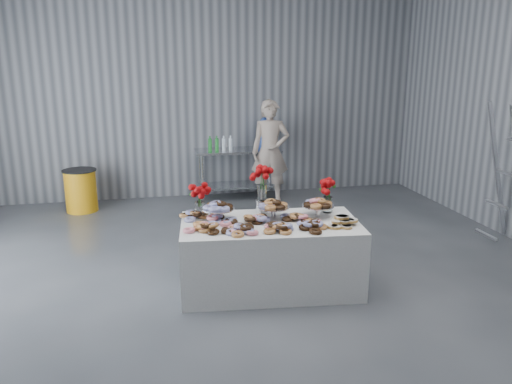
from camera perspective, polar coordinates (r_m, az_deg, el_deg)
ground at (r=5.20m, az=-0.72°, el=-13.05°), size 9.00×9.00×0.00m
room_walls at (r=4.62m, az=-4.49°, el=17.39°), size 8.04×9.04×4.02m
display_table at (r=5.48m, az=1.61°, el=-7.21°), size 1.99×1.19×0.75m
prep_table at (r=8.92m, az=-2.11°, el=3.12°), size 1.50×0.60×0.90m
donut_mounds at (r=5.29m, az=1.77°, el=-3.19°), size 1.88×0.99×0.09m
cake_stand_left at (r=5.40m, az=-4.35°, el=-1.76°), size 0.36×0.36×0.17m
cake_stand_mid at (r=5.45m, az=1.96°, el=-1.58°), size 0.36×0.36×0.17m
cake_stand_right at (r=5.54m, az=7.09°, el=-1.41°), size 0.36×0.36×0.17m
danish_pile at (r=5.34m, az=9.88°, el=-3.11°), size 0.48×0.48×0.11m
bouquet_left at (r=5.46m, az=-6.52°, el=0.05°), size 0.26×0.26×0.42m
bouquet_right at (r=5.68m, az=8.28°, el=0.58°), size 0.26×0.26×0.42m
bouquet_center at (r=5.57m, az=0.68°, el=1.33°), size 0.26×0.26×0.57m
water_jug at (r=8.93m, az=1.04°, el=6.60°), size 0.28×0.28×0.55m
drink_bottles at (r=8.70m, az=-4.10°, el=5.58°), size 0.54×0.08×0.27m
person at (r=8.65m, az=1.64°, el=4.61°), size 0.72×0.55×1.79m
trash_barrel at (r=8.71m, az=-19.38°, el=0.18°), size 0.55×0.55×0.70m
stepladder at (r=7.46m, az=26.81°, el=1.90°), size 0.72×0.48×1.93m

